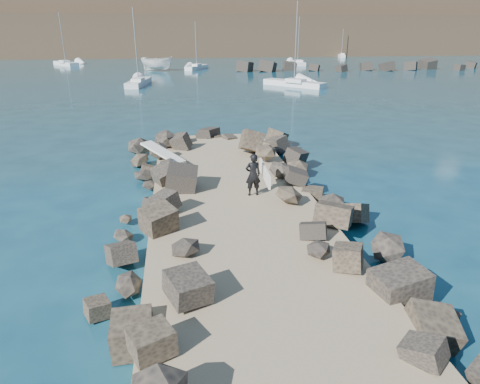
# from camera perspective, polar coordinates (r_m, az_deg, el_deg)

# --- Properties ---
(ground) EXTENTS (800.00, 800.00, 0.00)m
(ground) POSITION_cam_1_polar(r_m,az_deg,el_deg) (15.65, -0.54, -3.83)
(ground) COLOR #0F384C
(ground) RESTS_ON ground
(jetty) EXTENTS (6.00, 26.00, 0.60)m
(jetty) POSITION_cam_1_polar(r_m,az_deg,el_deg) (13.74, 0.61, -6.16)
(jetty) COLOR #8C7759
(jetty) RESTS_ON ground
(riprap_left) EXTENTS (2.60, 22.00, 1.00)m
(riprap_left) POSITION_cam_1_polar(r_m,az_deg,el_deg) (13.99, -11.57, -5.18)
(riprap_left) COLOR black
(riprap_left) RESTS_ON ground
(riprap_right) EXTENTS (2.60, 22.00, 1.00)m
(riprap_right) POSITION_cam_1_polar(r_m,az_deg,el_deg) (14.77, 11.51, -3.72)
(riprap_right) COLOR black
(riprap_right) RESTS_ON ground
(breakwater_secondary) EXTENTS (52.00, 4.00, 1.20)m
(breakwater_secondary) POSITION_cam_1_polar(r_m,az_deg,el_deg) (78.55, 20.43, 15.42)
(breakwater_secondary) COLOR black
(breakwater_secondary) RESTS_ON ground
(headland) EXTENTS (360.00, 140.00, 32.00)m
(headland) POSITION_cam_1_polar(r_m,az_deg,el_deg) (174.73, -4.91, 24.06)
(headland) COLOR #2D4919
(headland) RESTS_ON ground
(surfboard_resting) EXTENTS (2.16, 2.36, 0.09)m
(surfboard_resting) POSITION_cam_1_polar(r_m,az_deg,el_deg) (20.35, -10.25, 4.91)
(surfboard_resting) COLOR white
(surfboard_resting) RESTS_ON riprap_left
(boat_imported) EXTENTS (6.22, 4.93, 2.29)m
(boat_imported) POSITION_cam_1_polar(r_m,az_deg,el_deg) (74.30, -11.01, 16.48)
(boat_imported) COLOR silver
(boat_imported) RESTS_ON ground
(surfer_with_board) EXTENTS (0.81, 2.02, 1.63)m
(surfer_with_board) POSITION_cam_1_polar(r_m,az_deg,el_deg) (16.10, 1.97, 2.34)
(surfer_with_board) COLOR black
(surfer_with_board) RESTS_ON jetty
(sailboat_b) EXTENTS (4.30, 6.20, 7.71)m
(sailboat_b) POSITION_cam_1_polar(r_m,az_deg,el_deg) (75.60, -5.79, 16.21)
(sailboat_b) COLOR silver
(sailboat_b) RESTS_ON ground
(sailboat_e) EXTENTS (5.86, 7.40, 9.34)m
(sailboat_e) POSITION_cam_1_polar(r_m,az_deg,el_deg) (89.81, -22.22, 15.58)
(sailboat_e) COLOR silver
(sailboat_e) RESTS_ON ground
(sailboat_c) EXTENTS (6.60, 7.20, 9.57)m
(sailboat_c) POSITION_cam_1_polar(r_m,az_deg,el_deg) (53.34, 7.24, 14.17)
(sailboat_c) COLOR silver
(sailboat_c) RESTS_ON ground
(sailboat_a) EXTENTS (2.81, 7.65, 8.98)m
(sailboat_a) POSITION_cam_1_polar(r_m,az_deg,el_deg) (55.30, -13.36, 14.02)
(sailboat_a) COLOR silver
(sailboat_a) RESTS_ON ground
(sailboat_f) EXTENTS (2.29, 5.37, 6.52)m
(sailboat_f) POSITION_cam_1_polar(r_m,az_deg,el_deg) (110.03, 13.37, 17.26)
(sailboat_f) COLOR silver
(sailboat_f) RESTS_ON ground
(sailboat_d) EXTENTS (1.95, 7.28, 8.68)m
(sailboat_d) POSITION_cam_1_polar(r_m,az_deg,el_deg) (85.68, 7.69, 16.69)
(sailboat_d) COLOR silver
(sailboat_d) RESTS_ON ground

